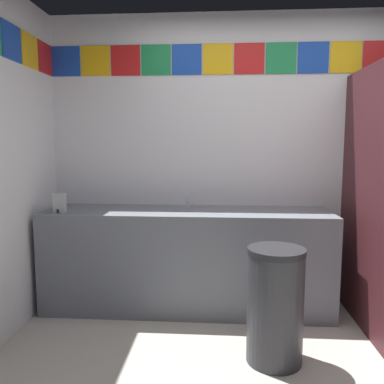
{
  "coord_description": "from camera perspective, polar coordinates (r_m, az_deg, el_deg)",
  "views": [
    {
      "loc": [
        -0.53,
        -2.0,
        1.4
      ],
      "look_at": [
        -0.73,
        0.9,
        1.05
      ],
      "focal_mm": 36.18,
      "sensor_mm": 36.0,
      "label": 1
    }
  ],
  "objects": [
    {
      "name": "wall_back",
      "position": [
        3.58,
        12.5,
        4.89
      ],
      "size": [
        4.09,
        0.09,
        2.54
      ],
      "color": "silver",
      "rests_on": "ground_plane"
    },
    {
      "name": "vanity_counter",
      "position": [
        3.36,
        -0.75,
        -9.8
      ],
      "size": [
        2.4,
        0.59,
        0.85
      ],
      "color": "slate",
      "rests_on": "ground_plane"
    },
    {
      "name": "faucet_center",
      "position": [
        3.34,
        -0.64,
        -1.57
      ],
      "size": [
        0.04,
        0.1,
        0.14
      ],
      "color": "silver",
      "rests_on": "vanity_counter"
    },
    {
      "name": "soap_dispenser",
      "position": [
        3.33,
        -18.94,
        -1.54
      ],
      "size": [
        0.09,
        0.09,
        0.16
      ],
      "color": "#B7BABF",
      "rests_on": "vanity_counter"
    },
    {
      "name": "trash_bin",
      "position": [
        2.64,
        12.14,
        -16.0
      ],
      "size": [
        0.37,
        0.37,
        0.75
      ],
      "color": "#333338",
      "rests_on": "ground_plane"
    }
  ]
}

